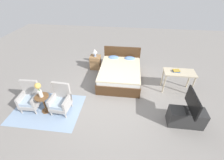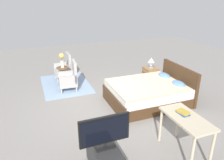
% 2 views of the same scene
% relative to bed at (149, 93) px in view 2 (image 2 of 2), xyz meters
% --- Properties ---
extents(ground_plane, '(16.00, 16.00, 0.00)m').
position_rel_bed_xyz_m(ground_plane, '(-0.12, -1.12, -0.30)').
color(ground_plane, gray).
extents(floor_rug, '(2.10, 1.50, 0.01)m').
position_rel_bed_xyz_m(floor_rug, '(-2.14, -1.94, -0.29)').
color(floor_rug, '#8EA8C6').
rests_on(floor_rug, ground_plane).
extents(bed, '(1.55, 2.09, 0.96)m').
position_rel_bed_xyz_m(bed, '(0.00, 0.00, 0.00)').
color(bed, '#472D19').
rests_on(bed, ground_plane).
extents(armchair_by_window_left, '(0.56, 0.56, 0.92)m').
position_rel_bed_xyz_m(armchair_by_window_left, '(-2.63, -1.88, 0.08)').
color(armchair_by_window_left, '#ADA8A3').
rests_on(armchair_by_window_left, floor_rug).
extents(armchair_by_window_right, '(0.57, 0.57, 0.92)m').
position_rel_bed_xyz_m(armchair_by_window_right, '(-1.65, -1.88, 0.08)').
color(armchair_by_window_right, '#ADA8A3').
rests_on(armchair_by_window_right, floor_rug).
extents(side_table, '(0.40, 0.40, 0.60)m').
position_rel_bed_xyz_m(side_table, '(-2.14, -2.00, 0.08)').
color(side_table, brown).
rests_on(side_table, ground_plane).
extents(flower_vase, '(0.17, 0.17, 0.48)m').
position_rel_bed_xyz_m(flower_vase, '(-2.14, -2.00, 0.60)').
color(flower_vase, silver).
rests_on(flower_vase, side_table).
extents(nightstand, '(0.44, 0.41, 0.58)m').
position_rel_bed_xyz_m(nightstand, '(-1.14, 0.70, -0.01)').
color(nightstand, '#997047').
rests_on(nightstand, ground_plane).
extents(table_lamp, '(0.22, 0.22, 0.33)m').
position_rel_bed_xyz_m(table_lamp, '(-1.14, 0.70, 0.50)').
color(table_lamp, '#9EADC6').
rests_on(table_lamp, nightstand).
extents(tv_stand, '(0.96, 0.40, 0.53)m').
position_rel_bed_xyz_m(tv_stand, '(1.99, -1.99, -0.04)').
color(tv_stand, '#2D2D2D').
rests_on(tv_stand, ground_plane).
extents(tv_flatscreen, '(0.20, 0.83, 0.56)m').
position_rel_bed_xyz_m(tv_flatscreen, '(1.99, -1.99, 0.52)').
color(tv_flatscreen, black).
rests_on(tv_flatscreen, tv_stand).
extents(vanity_desk, '(1.04, 0.52, 0.78)m').
position_rel_bed_xyz_m(vanity_desk, '(2.05, -0.45, 0.36)').
color(vanity_desk, beige).
rests_on(vanity_desk, ground_plane).
extents(book_stack, '(0.24, 0.19, 0.06)m').
position_rel_bed_xyz_m(book_stack, '(1.93, -0.44, 0.51)').
color(book_stack, '#284C8E').
rests_on(book_stack, vanity_desk).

